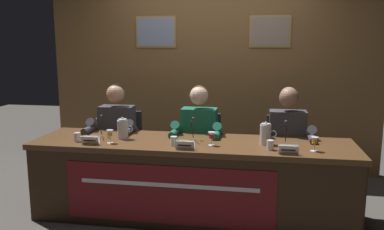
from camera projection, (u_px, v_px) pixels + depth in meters
name	position (u px, v px, depth m)	size (l,w,h in m)	color
ground_plane	(192.00, 215.00, 3.84)	(12.00, 12.00, 0.00)	#4C4742
wall_back_panelled	(212.00, 69.00, 5.07)	(4.18, 0.14, 2.60)	brown
conference_table	(190.00, 169.00, 3.65)	(2.98, 0.76, 0.73)	brown
chair_left	(122.00, 153.00, 4.46)	(0.44, 0.44, 0.88)	black
panelist_left	(115.00, 133.00, 4.22)	(0.51, 0.48, 1.21)	black
nameplate_left	(90.00, 140.00, 3.59)	(0.17, 0.06, 0.08)	white
juice_glass_left	(110.00, 134.00, 3.63)	(0.06, 0.06, 0.12)	white
water_cup_left	(77.00, 138.00, 3.70)	(0.06, 0.06, 0.08)	silver
microphone_left	(98.00, 131.00, 3.82)	(0.06, 0.17, 0.22)	black
chair_center	(201.00, 157.00, 4.31)	(0.44, 0.44, 0.88)	black
panelist_center	(198.00, 136.00, 4.07)	(0.51, 0.48, 1.21)	black
nameplate_center	(185.00, 145.00, 3.43)	(0.16, 0.06, 0.08)	white
juice_glass_center	(212.00, 136.00, 3.55)	(0.06, 0.06, 0.12)	white
water_cup_center	(174.00, 142.00, 3.55)	(0.06, 0.06, 0.08)	silver
microphone_center	(192.00, 134.00, 3.69)	(0.06, 0.17, 0.22)	black
chair_right	(285.00, 161.00, 4.16)	(0.44, 0.44, 0.88)	black
panelist_right	(288.00, 139.00, 3.92)	(0.51, 0.48, 1.21)	black
nameplate_right	(288.00, 149.00, 3.28)	(0.16, 0.06, 0.08)	white
juice_glass_right	(315.00, 141.00, 3.36)	(0.06, 0.06, 0.12)	white
water_cup_right	(270.00, 146.00, 3.42)	(0.06, 0.06, 0.08)	silver
microphone_right	(286.00, 138.00, 3.54)	(0.06, 0.17, 0.22)	black
water_pitcher_left_side	(123.00, 129.00, 3.80)	(0.15, 0.10, 0.21)	silver
water_pitcher_right_side	(266.00, 134.00, 3.59)	(0.15, 0.10, 0.21)	silver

